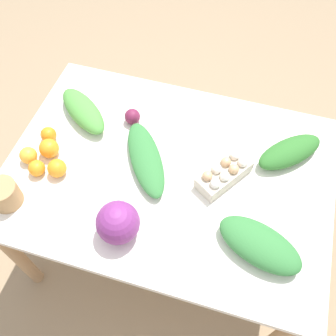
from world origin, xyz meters
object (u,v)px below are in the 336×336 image
(greens_bunch_kale, at_px, (290,152))
(orange_4, at_px, (49,148))
(greens_bunch_chard, at_px, (260,245))
(orange_0, at_px, (37,168))
(orange_2, at_px, (28,155))
(orange_3, at_px, (57,168))
(cabbage_purple, at_px, (118,223))
(greens_bunch_dandelion, at_px, (83,111))
(paper_bag, at_px, (4,194))
(beet_root, at_px, (132,117))
(orange_1, at_px, (48,135))
(greens_bunch_beet_tops, at_px, (146,159))
(egg_carton, at_px, (224,173))

(greens_bunch_kale, xyz_separation_m, orange_4, (-0.96, -0.27, 0.00))
(greens_bunch_chard, height_order, greens_bunch_kale, greens_bunch_chard)
(orange_0, distance_m, orange_2, 0.08)
(greens_bunch_chard, height_order, orange_3, greens_bunch_chard)
(cabbage_purple, distance_m, greens_bunch_dandelion, 0.60)
(paper_bag, height_order, greens_bunch_kale, paper_bag)
(orange_2, distance_m, orange_3, 0.14)
(cabbage_purple, bearing_deg, beet_root, 104.52)
(orange_0, relative_size, orange_1, 1.00)
(cabbage_purple, xyz_separation_m, orange_3, (-0.33, 0.17, -0.04))
(greens_bunch_beet_tops, bearing_deg, cabbage_purple, -88.97)
(beet_root, bearing_deg, greens_bunch_dandelion, -170.76)
(greens_bunch_dandelion, bearing_deg, orange_4, -102.68)
(orange_4, bearing_deg, orange_2, -142.01)
(greens_bunch_kale, height_order, beet_root, greens_bunch_kale)
(greens_bunch_dandelion, relative_size, beet_root, 4.48)
(orange_1, xyz_separation_m, orange_4, (0.04, -0.07, 0.01))
(greens_bunch_chard, bearing_deg, orange_3, 173.71)
(orange_1, bearing_deg, paper_bag, -93.57)
(greens_bunch_beet_tops, bearing_deg, paper_bag, -144.79)
(egg_carton, bearing_deg, greens_bunch_chard, -111.79)
(greens_bunch_kale, relative_size, orange_0, 4.43)
(paper_bag, bearing_deg, cabbage_purple, 0.42)
(cabbage_purple, height_order, orange_1, cabbage_purple)
(beet_root, relative_size, orange_4, 0.86)
(greens_bunch_beet_tops, height_order, orange_2, orange_2)
(greens_bunch_kale, bearing_deg, beet_root, -179.83)
(greens_bunch_chard, height_order, orange_1, greens_bunch_chard)
(paper_bag, bearing_deg, orange_4, 76.74)
(paper_bag, xyz_separation_m, beet_root, (0.33, 0.52, -0.02))
(orange_0, distance_m, orange_3, 0.08)
(greens_bunch_beet_tops, bearing_deg, orange_4, -169.86)
(greens_bunch_dandelion, height_order, beet_root, greens_bunch_dandelion)
(cabbage_purple, xyz_separation_m, beet_root, (-0.13, 0.51, -0.04))
(greens_bunch_chard, relative_size, beet_root, 4.52)
(orange_3, bearing_deg, cabbage_purple, -27.16)
(greens_bunch_chard, relative_size, orange_0, 4.68)
(egg_carton, distance_m, orange_0, 0.75)
(greens_bunch_beet_tops, distance_m, greens_bunch_kale, 0.59)
(egg_carton, bearing_deg, greens_bunch_kale, -19.55)
(paper_bag, height_order, orange_1, paper_bag)
(greens_bunch_beet_tops, bearing_deg, greens_bunch_chard, -25.55)
(orange_2, height_order, orange_4, orange_4)
(greens_bunch_dandelion, height_order, orange_0, greens_bunch_dandelion)
(paper_bag, distance_m, beet_root, 0.61)
(paper_bag, bearing_deg, greens_bunch_chard, 4.83)
(greens_bunch_chard, xyz_separation_m, orange_2, (-0.97, 0.12, -0.01))
(cabbage_purple, relative_size, orange_3, 2.08)
(cabbage_purple, xyz_separation_m, orange_0, (-0.41, 0.15, -0.05))
(orange_2, bearing_deg, orange_0, -36.87)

